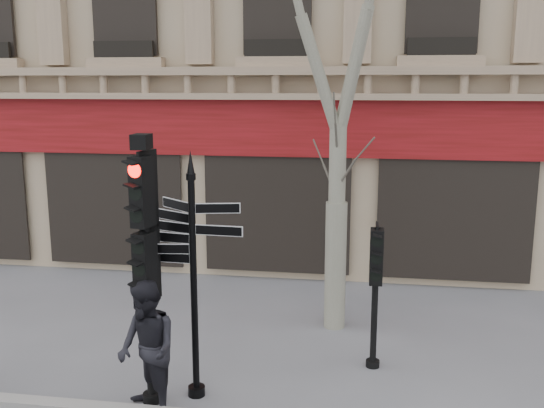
{
  "coord_description": "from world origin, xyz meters",
  "views": [
    {
      "loc": [
        2.0,
        -8.75,
        4.59
      ],
      "look_at": [
        0.55,
        0.6,
        2.69
      ],
      "focal_mm": 40.0,
      "sensor_mm": 36.0,
      "label": 1
    }
  ],
  "objects": [
    {
      "name": "pedestrian_b",
      "position": [
        -0.91,
        -1.3,
        0.97
      ],
      "size": [
        1.19,
        1.19,
        1.95
      ],
      "primitive_type": "imported",
      "rotation": [
        0.0,
        0.0,
        -0.79
      ],
      "color": "black",
      "rests_on": "ground"
    },
    {
      "name": "traffic_signal_secondary",
      "position": [
        2.22,
        0.65,
        1.63
      ],
      "size": [
        0.4,
        0.28,
        2.34
      ],
      "rotation": [
        0.0,
        0.0,
        0.01
      ],
      "color": "black",
      "rests_on": "ground"
    },
    {
      "name": "traffic_signal_main",
      "position": [
        -0.98,
        -0.99,
        2.47
      ],
      "size": [
        0.49,
        0.4,
        3.92
      ],
      "rotation": [
        0.0,
        0.0,
        -0.24
      ],
      "color": "black",
      "rests_on": "ground"
    },
    {
      "name": "fingerpost",
      "position": [
        -0.39,
        -0.7,
        2.47
      ],
      "size": [
        1.85,
        1.85,
        3.68
      ],
      "rotation": [
        0.0,
        0.0,
        -0.23
      ],
      "color": "black",
      "rests_on": "ground"
    },
    {
      "name": "ground",
      "position": [
        0.0,
        0.0,
        0.0
      ],
      "size": [
        80.0,
        80.0,
        0.0
      ],
      "primitive_type": "plane",
      "color": "slate",
      "rests_on": "ground"
    }
  ]
}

